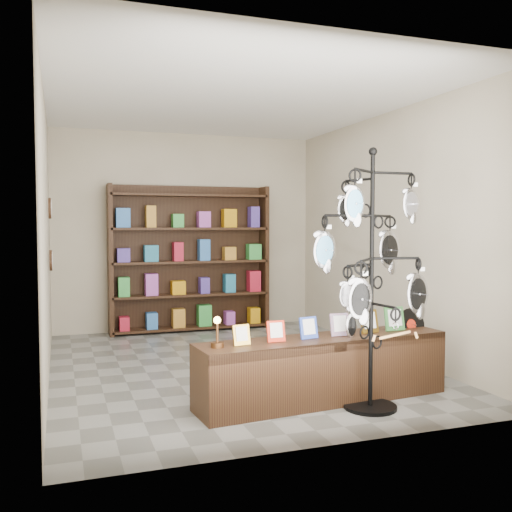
{
  "coord_description": "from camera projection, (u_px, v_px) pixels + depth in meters",
  "views": [
    {
      "loc": [
        -1.88,
        -6.18,
        1.62
      ],
      "look_at": [
        -0.08,
        -1.0,
        1.31
      ],
      "focal_mm": 40.0,
      "sensor_mm": 36.0,
      "label": 1
    }
  ],
  "objects": [
    {
      "name": "display_tree",
      "position": [
        372.0,
        259.0,
        4.93
      ],
      "size": [
        1.2,
        1.2,
        2.28
      ],
      "rotation": [
        0.0,
        0.0,
        0.31
      ],
      "color": "black",
      "rests_on": "ground"
    },
    {
      "name": "wall_clocks",
      "position": [
        50.0,
        234.0,
        6.56
      ],
      "size": [
        0.03,
        0.24,
        0.84
      ],
      "color": "black",
      "rests_on": "ground"
    },
    {
      "name": "ground",
      "position": [
        234.0,
        365.0,
        6.53
      ],
      "size": [
        5.0,
        5.0,
        0.0
      ],
      "primitive_type": "plane",
      "color": "slate",
      "rests_on": "ground"
    },
    {
      "name": "room_envelope",
      "position": [
        234.0,
        204.0,
        6.43
      ],
      "size": [
        5.0,
        5.0,
        5.0
      ],
      "color": "#BFB39A",
      "rests_on": "ground"
    },
    {
      "name": "back_shelving",
      "position": [
        190.0,
        263.0,
        8.64
      ],
      "size": [
        2.42,
        0.36,
        2.2
      ],
      "color": "black",
      "rests_on": "ground"
    },
    {
      "name": "front_shelf",
      "position": [
        324.0,
        369.0,
        5.2
      ],
      "size": [
        2.44,
        0.71,
        0.85
      ],
      "rotation": [
        0.0,
        0.0,
        0.09
      ],
      "color": "black",
      "rests_on": "ground"
    }
  ]
}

